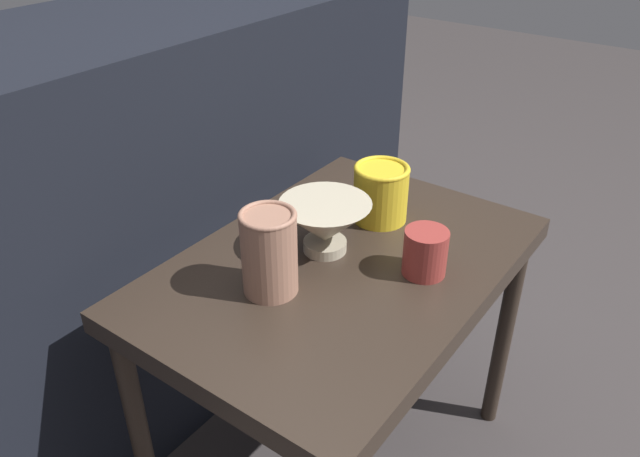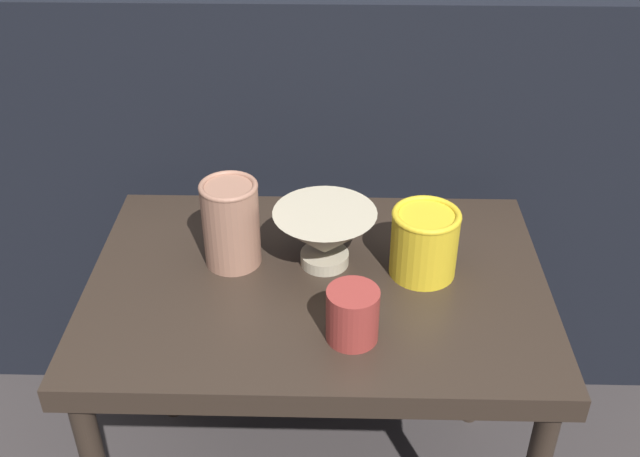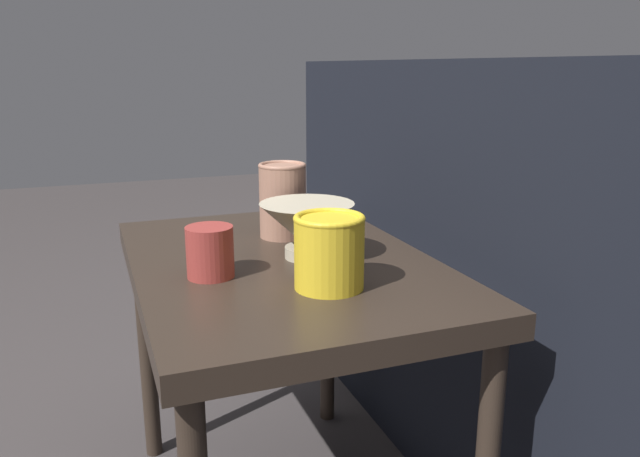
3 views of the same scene
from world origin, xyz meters
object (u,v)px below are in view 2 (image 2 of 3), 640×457
object	(u,v)px
vase_textured_left	(231,222)
vase_colorful_right	(424,241)
bowl	(325,234)
cup	(353,315)

from	to	relation	value
vase_textured_left	vase_colorful_right	bearing A→B (deg)	-4.26
vase_textured_left	vase_colorful_right	world-z (taller)	vase_textured_left
bowl	cup	distance (m)	0.18
bowl	vase_textured_left	distance (m)	0.15
vase_colorful_right	cup	world-z (taller)	vase_colorful_right
cup	bowl	bearing A→B (deg)	103.44
vase_textured_left	vase_colorful_right	distance (m)	0.31
vase_textured_left	cup	xyz separation A→B (m)	(0.19, -0.18, -0.03)
vase_textured_left	vase_colorful_right	xyz separation A→B (m)	(0.31, -0.02, -0.02)
bowl	cup	xyz separation A→B (m)	(0.04, -0.18, -0.01)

